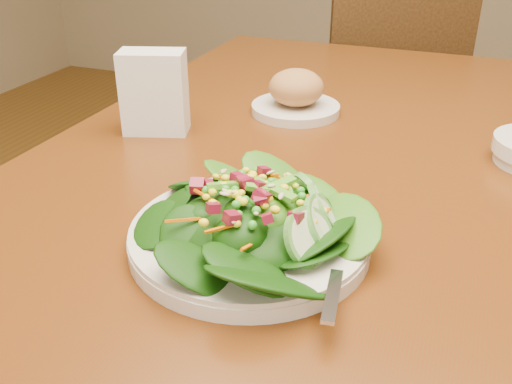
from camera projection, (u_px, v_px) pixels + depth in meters
dining_table at (337, 225)px, 0.86m from camera, size 0.90×1.40×0.75m
chair_far at (381, 117)px, 1.77m from camera, size 0.55×0.55×0.89m
salad_plate at (257, 225)px, 0.61m from camera, size 0.27×0.26×0.08m
bread_plate at (296, 96)px, 0.98m from camera, size 0.15×0.15×0.08m
napkin_holder at (154, 90)px, 0.89m from camera, size 0.11×0.08×0.13m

